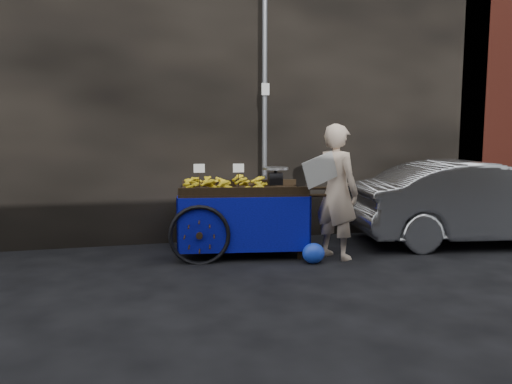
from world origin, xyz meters
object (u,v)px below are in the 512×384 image
object	(u,v)px
plastic_bag	(313,253)
vendor	(336,192)
parked_car	(479,202)
banana_cart	(238,197)

from	to	relation	value
plastic_bag	vendor	bearing A→B (deg)	28.16
vendor	parked_car	size ratio (longest dim) A/B	0.47
vendor	parked_car	bearing A→B (deg)	-112.22
vendor	plastic_bag	xyz separation A→B (m)	(-0.40, -0.22, -0.80)
vendor	plastic_bag	bearing A→B (deg)	88.51
banana_cart	vendor	size ratio (longest dim) A/B	1.39
vendor	banana_cart	bearing A→B (deg)	33.60
plastic_bag	parked_car	size ratio (longest dim) A/B	0.08
banana_cart	vendor	bearing A→B (deg)	-18.30
parked_car	banana_cart	bearing A→B (deg)	93.87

